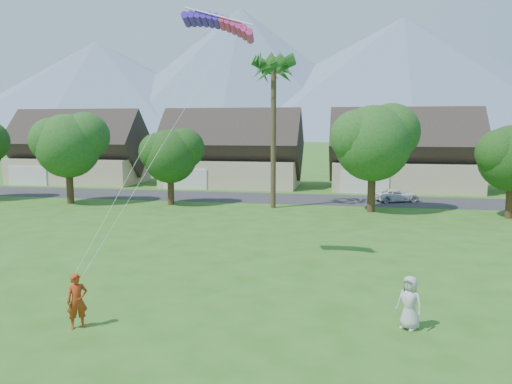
% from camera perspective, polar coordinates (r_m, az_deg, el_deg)
% --- Properties ---
extents(ground, '(500.00, 500.00, 0.00)m').
position_cam_1_polar(ground, '(14.76, -7.62, -20.06)').
color(ground, '#2D6019').
rests_on(ground, ground).
extents(street, '(90.00, 7.00, 0.01)m').
position_cam_1_polar(street, '(47.08, 5.38, -0.79)').
color(street, '#2D2D30').
rests_on(street, ground).
extents(kite_flyer, '(0.82, 0.79, 1.89)m').
position_cam_1_polar(kite_flyer, '(18.30, -19.77, -11.64)').
color(kite_flyer, '#A53312').
rests_on(kite_flyer, ground).
extents(watcher, '(1.07, 0.99, 1.84)m').
position_cam_1_polar(watcher, '(17.96, 17.15, -11.99)').
color(watcher, '#B7B8B3').
rests_on(watcher, ground).
extents(parked_car, '(4.47, 3.27, 1.13)m').
position_cam_1_polar(parked_car, '(47.02, 15.80, -0.37)').
color(parked_car, white).
rests_on(parked_car, ground).
extents(mountain_ridge, '(540.00, 240.00, 70.00)m').
position_cam_1_polar(mountain_ridge, '(273.37, 12.13, 12.07)').
color(mountain_ridge, slate).
rests_on(mountain_ridge, ground).
extents(houses_row, '(72.75, 8.19, 8.86)m').
position_cam_1_polar(houses_row, '(55.62, 6.78, 4.03)').
color(houses_row, beige).
rests_on(houses_row, ground).
extents(tree_row, '(62.27, 6.67, 8.45)m').
position_cam_1_polar(tree_row, '(40.71, 3.07, 4.83)').
color(tree_row, '#47301C').
rests_on(tree_row, ground).
extents(fan_palm, '(3.00, 3.00, 13.80)m').
position_cam_1_polar(fan_palm, '(41.66, 2.04, 14.42)').
color(fan_palm, '#4C3D26').
rests_on(fan_palm, ground).
extents(parafoil_kite, '(3.36, 1.09, 0.50)m').
position_cam_1_polar(parafoil_kite, '(24.17, -4.16, 18.81)').
color(parafoil_kite, '#491CD3').
rests_on(parafoil_kite, ground).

